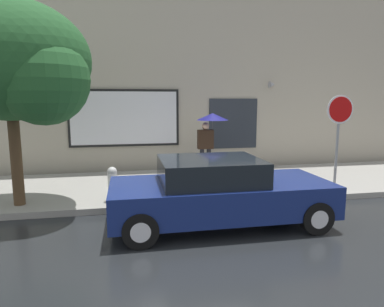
# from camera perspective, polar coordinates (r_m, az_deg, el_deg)

# --- Properties ---
(ground_plane) EXTENTS (60.00, 60.00, 0.00)m
(ground_plane) POSITION_cam_1_polar(r_m,az_deg,el_deg) (7.13, 1.81, -11.85)
(ground_plane) COLOR black
(sidewalk) EXTENTS (20.00, 4.00, 0.15)m
(sidewalk) POSITION_cam_1_polar(r_m,az_deg,el_deg) (9.92, -2.02, -5.39)
(sidewalk) COLOR gray
(sidewalk) RESTS_ON ground
(building_facade) EXTENTS (20.00, 0.67, 7.00)m
(building_facade) POSITION_cam_1_polar(r_m,az_deg,el_deg) (12.12, -4.04, 13.41)
(building_facade) COLOR #B2A893
(building_facade) RESTS_ON ground
(parked_car) EXTENTS (4.43, 1.94, 1.38)m
(parked_car) POSITION_cam_1_polar(r_m,az_deg,el_deg) (6.94, 4.46, -6.53)
(parked_car) COLOR navy
(parked_car) RESTS_ON ground
(fire_hydrant) EXTENTS (0.30, 0.44, 0.83)m
(fire_hydrant) POSITION_cam_1_polar(r_m,az_deg,el_deg) (8.30, -13.29, -5.07)
(fire_hydrant) COLOR white
(fire_hydrant) RESTS_ON sidewalk
(pedestrian_with_umbrella) EXTENTS (1.01, 1.01, 1.99)m
(pedestrian_with_umbrella) POSITION_cam_1_polar(r_m,az_deg,el_deg) (10.74, 3.08, 4.65)
(pedestrian_with_umbrella) COLOR black
(pedestrian_with_umbrella) RESTS_ON sidewalk
(street_tree) EXTENTS (3.51, 2.98, 4.57)m
(street_tree) POSITION_cam_1_polar(r_m,az_deg,el_deg) (8.42, -27.72, 13.21)
(street_tree) COLOR #4C3823
(street_tree) RESTS_ON sidewalk
(stop_sign) EXTENTS (0.76, 0.10, 2.53)m
(stop_sign) POSITION_cam_1_polar(r_m,az_deg,el_deg) (9.78, 23.61, 4.72)
(stop_sign) COLOR gray
(stop_sign) RESTS_ON sidewalk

